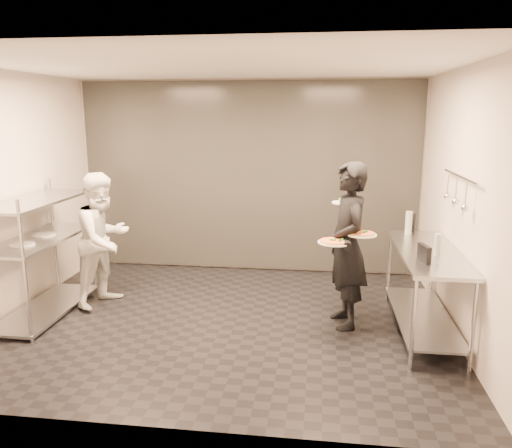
# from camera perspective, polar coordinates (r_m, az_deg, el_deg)

# --- Properties ---
(room_shell) EXTENTS (5.00, 4.00, 2.80)m
(room_shell) POSITION_cam_1_polar(r_m,az_deg,el_deg) (6.55, -1.90, 4.48)
(room_shell) COLOR black
(room_shell) RESTS_ON ground
(pass_rack) EXTENTS (0.60, 1.60, 1.50)m
(pass_rack) POSITION_cam_1_polar(r_m,az_deg,el_deg) (6.31, -23.36, -2.73)
(pass_rack) COLOR #B6B8BD
(pass_rack) RESTS_ON ground
(prep_counter) EXTENTS (0.60, 1.80, 0.92)m
(prep_counter) POSITION_cam_1_polar(r_m,az_deg,el_deg) (5.60, 18.78, -5.74)
(prep_counter) COLOR #B6B8BD
(prep_counter) RESTS_ON ground
(utensil_rail) EXTENTS (0.07, 1.20, 0.31)m
(utensil_rail) POSITION_cam_1_polar(r_m,az_deg,el_deg) (5.45, 22.01, 3.48)
(utensil_rail) COLOR #B6B8BD
(utensil_rail) RESTS_ON room_shell
(waiter) EXTENTS (0.59, 0.75, 1.82)m
(waiter) POSITION_cam_1_polar(r_m,az_deg,el_deg) (5.51, 10.37, -2.47)
(waiter) COLOR black
(waiter) RESTS_ON ground
(chef) EXTENTS (0.86, 0.96, 1.63)m
(chef) POSITION_cam_1_polar(r_m,az_deg,el_deg) (6.35, -17.01, -1.70)
(chef) COLOR white
(chef) RESTS_ON ground
(pizza_plate_near) EXTENTS (0.34, 0.34, 0.05)m
(pizza_plate_near) POSITION_cam_1_polar(r_m,az_deg,el_deg) (5.23, 8.94, -2.00)
(pizza_plate_near) COLOR silver
(pizza_plate_near) RESTS_ON waiter
(pizza_plate_far) EXTENTS (0.30, 0.30, 0.05)m
(pizza_plate_far) POSITION_cam_1_polar(r_m,az_deg,el_deg) (5.28, 12.02, -1.10)
(pizza_plate_far) COLOR silver
(pizza_plate_far) RESTS_ON waiter
(salad_plate) EXTENTS (0.29, 0.29, 0.07)m
(salad_plate) POSITION_cam_1_polar(r_m,az_deg,el_deg) (5.72, 10.09, 2.59)
(salad_plate) COLOR silver
(salad_plate) RESTS_ON waiter
(pos_monitor) EXTENTS (0.09, 0.23, 0.16)m
(pos_monitor) POSITION_cam_1_polar(r_m,az_deg,el_deg) (5.08, 18.67, -3.19)
(pos_monitor) COLOR black
(pos_monitor) RESTS_ON prep_counter
(bottle_green) EXTENTS (0.08, 0.08, 0.28)m
(bottle_green) POSITION_cam_1_polar(r_m,az_deg,el_deg) (6.12, 17.05, 0.11)
(bottle_green) COLOR #98A599
(bottle_green) RESTS_ON prep_counter
(bottle_clear) EXTENTS (0.07, 0.07, 0.22)m
(bottle_clear) POSITION_cam_1_polar(r_m,az_deg,el_deg) (5.33, 20.03, -2.21)
(bottle_clear) COLOR #98A599
(bottle_clear) RESTS_ON prep_counter
(bottle_dark) EXTENTS (0.07, 0.07, 0.23)m
(bottle_dark) POSITION_cam_1_polar(r_m,az_deg,el_deg) (6.25, 17.43, 0.12)
(bottle_dark) COLOR black
(bottle_dark) RESTS_ON prep_counter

